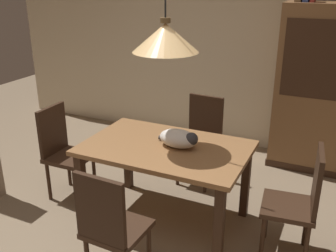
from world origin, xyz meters
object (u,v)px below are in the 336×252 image
(cat_sleeping, at_px, (179,139))
(pendant_lamp, at_px, (165,37))
(dining_table, at_px, (166,157))
(chair_near_front, at_px, (110,225))
(chair_left_side, at_px, (63,148))
(chair_right_side, at_px, (300,200))
(hutch_bookcase, at_px, (328,94))
(chair_far_back, at_px, (201,136))

(cat_sleeping, distance_m, pendant_lamp, 0.84)
(dining_table, distance_m, chair_near_front, 0.89)
(chair_left_side, distance_m, chair_near_front, 1.43)
(chair_right_side, height_order, hutch_bookcase, hutch_bookcase)
(dining_table, xyz_separation_m, cat_sleeping, (0.11, 0.03, 0.18))
(chair_near_front, distance_m, chair_right_side, 1.44)
(chair_right_side, xyz_separation_m, pendant_lamp, (-1.13, -0.01, 1.15))
(chair_near_front, relative_size, cat_sleeping, 2.38)
(pendant_lamp, bearing_deg, chair_left_side, -179.92)
(chair_far_back, relative_size, chair_right_side, 1.00)
(chair_left_side, xyz_separation_m, pendant_lamp, (1.13, 0.00, 1.15))
(cat_sleeping, bearing_deg, chair_right_side, -1.25)
(hutch_bookcase, bearing_deg, pendant_lamp, -123.79)
(chair_far_back, height_order, chair_right_side, same)
(dining_table, height_order, hutch_bookcase, hutch_bookcase)
(pendant_lamp, bearing_deg, cat_sleeping, 15.33)
(chair_right_side, distance_m, hutch_bookcase, 1.75)
(chair_near_front, distance_m, cat_sleeping, 0.97)
(chair_near_front, bearing_deg, cat_sleeping, 82.74)
(pendant_lamp, bearing_deg, dining_table, -110.56)
(cat_sleeping, bearing_deg, chair_left_side, -178.50)
(dining_table, height_order, chair_left_side, chair_left_side)
(dining_table, relative_size, pendant_lamp, 1.08)
(chair_near_front, height_order, hutch_bookcase, hutch_bookcase)
(chair_left_side, bearing_deg, chair_right_side, 0.26)
(chair_left_side, relative_size, hutch_bookcase, 0.50)
(chair_far_back, relative_size, pendant_lamp, 0.72)
(chair_left_side, xyz_separation_m, cat_sleeping, (1.24, 0.03, 0.32))
(hutch_bookcase, bearing_deg, chair_far_back, -143.68)
(dining_table, bearing_deg, chair_right_side, 0.44)
(cat_sleeping, xyz_separation_m, hutch_bookcase, (1.04, 1.69, 0.06))
(dining_table, bearing_deg, chair_near_front, -90.20)
(chair_near_front, distance_m, pendant_lamp, 1.45)
(dining_table, distance_m, pendant_lamp, 1.01)
(chair_right_side, xyz_separation_m, cat_sleeping, (-1.02, 0.02, 0.32))
(cat_sleeping, relative_size, pendant_lamp, 0.30)
(chair_left_side, height_order, pendant_lamp, pendant_lamp)
(chair_left_side, relative_size, cat_sleeping, 2.38)
(chair_left_side, relative_size, chair_far_back, 1.00)
(chair_near_front, bearing_deg, dining_table, 89.80)
(chair_left_side, distance_m, pendant_lamp, 1.61)
(chair_near_front, bearing_deg, chair_far_back, 89.75)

